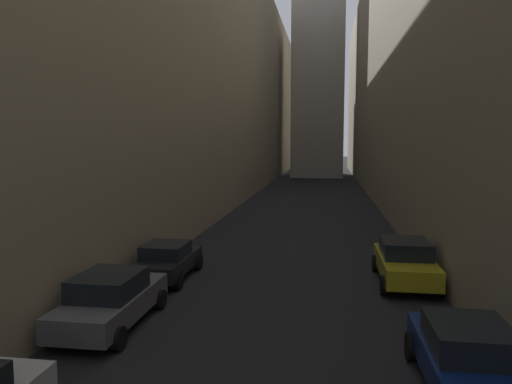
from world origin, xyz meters
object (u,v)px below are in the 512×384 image
parked_car_right_third (467,358)px  parked_car_right_far (405,261)px  parked_car_left_third (111,299)px  parked_car_left_far (167,260)px

parked_car_right_third → parked_car_right_far: 7.91m
parked_car_left_third → parked_car_right_third: parked_car_left_third is taller
parked_car_left_third → parked_car_right_far: parked_car_right_far is taller
parked_car_left_third → parked_car_left_far: size_ratio=1.11×
parked_car_right_third → parked_car_right_far: bearing=0.0°
parked_car_left_far → parked_car_right_far: 8.83m
parked_car_right_far → parked_car_left_far: bearing=94.7°
parked_car_left_third → parked_car_left_far: 4.80m
parked_car_left_far → parked_car_right_third: size_ratio=0.97×
parked_car_left_third → parked_car_right_far: bearing=-57.9°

